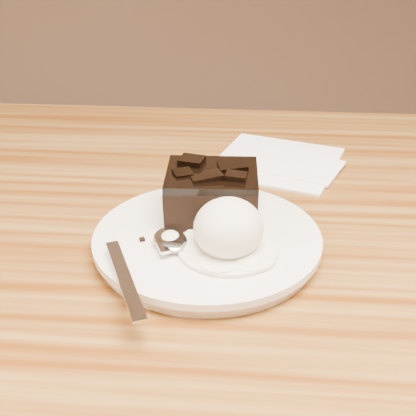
# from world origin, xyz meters

# --- Properties ---
(plate) EXTENTS (0.21, 0.21, 0.02)m
(plate) POSITION_xyz_m (-0.05, -0.01, 0.76)
(plate) COLOR white
(plate) RESTS_ON dining_table
(brownie) EXTENTS (0.09, 0.08, 0.04)m
(brownie) POSITION_xyz_m (-0.05, 0.03, 0.79)
(brownie) COLOR black
(brownie) RESTS_ON plate
(ice_cream_scoop) EXTENTS (0.06, 0.07, 0.05)m
(ice_cream_scoop) POSITION_xyz_m (-0.03, -0.03, 0.79)
(ice_cream_scoop) COLOR #EFE2CC
(ice_cream_scoop) RESTS_ON plate
(melt_puddle) EXTENTS (0.09, 0.09, 0.00)m
(melt_puddle) POSITION_xyz_m (-0.03, -0.03, 0.77)
(melt_puddle) COLOR white
(melt_puddle) RESTS_ON plate
(spoon) EXTENTS (0.10, 0.17, 0.01)m
(spoon) POSITION_xyz_m (-0.09, -0.03, 0.77)
(spoon) COLOR silver
(spoon) RESTS_ON plate
(napkin) EXTENTS (0.18, 0.18, 0.01)m
(napkin) POSITION_xyz_m (0.02, 0.20, 0.75)
(napkin) COLOR white
(napkin) RESTS_ON dining_table
(crumb_a) EXTENTS (0.01, 0.01, 0.00)m
(crumb_a) POSITION_xyz_m (-0.08, -0.01, 0.77)
(crumb_a) COLOR black
(crumb_a) RESTS_ON plate
(crumb_b) EXTENTS (0.01, 0.01, 0.00)m
(crumb_b) POSITION_xyz_m (-0.11, -0.02, 0.77)
(crumb_b) COLOR black
(crumb_b) RESTS_ON plate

